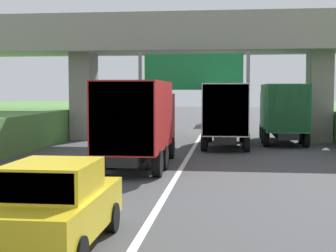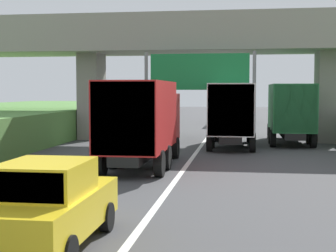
{
  "view_description": "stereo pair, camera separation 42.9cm",
  "coord_description": "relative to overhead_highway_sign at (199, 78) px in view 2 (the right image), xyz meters",
  "views": [
    {
      "loc": [
        1.81,
        4.35,
        3.09
      ],
      "look_at": [
        0.0,
        19.81,
        2.0
      ],
      "focal_mm": 54.58,
      "sensor_mm": 36.0,
      "label": 1
    },
    {
      "loc": [
        2.24,
        4.41,
        3.09
      ],
      "look_at": [
        0.0,
        19.81,
        2.0
      ],
      "focal_mm": 54.58,
      "sensor_mm": 36.0,
      "label": 2
    }
  ],
  "objects": [
    {
      "name": "lane_centre_stripe",
      "position": [
        0.0,
        -2.5,
        -3.75
      ],
      "size": [
        0.2,
        97.62,
        0.01
      ],
      "primitive_type": "cube",
      "color": "white",
      "rests_on": "ground"
    },
    {
      "name": "overpass_bridge",
      "position": [
        0.0,
        4.7,
        1.97
      ],
      "size": [
        40.0,
        4.8,
        7.62
      ],
      "color": "gray",
      "rests_on": "ground"
    },
    {
      "name": "overhead_highway_sign",
      "position": [
        0.0,
        0.0,
        0.0
      ],
      "size": [
        5.88,
        0.18,
        5.12
      ],
      "color": "slate",
      "rests_on": "ground"
    },
    {
      "name": "truck_silver",
      "position": [
        1.83,
        21.66,
        -1.82
      ],
      "size": [
        2.44,
        7.3,
        3.44
      ],
      "color": "black",
      "rests_on": "ground"
    },
    {
      "name": "truck_green",
      "position": [
        4.99,
        3.6,
        -1.82
      ],
      "size": [
        2.44,
        7.3,
        3.44
      ],
      "color": "black",
      "rests_on": "ground"
    },
    {
      "name": "truck_red",
      "position": [
        -1.73,
        -6.83,
        -1.82
      ],
      "size": [
        2.44,
        7.3,
        3.44
      ],
      "color": "black",
      "rests_on": "ground"
    },
    {
      "name": "truck_white",
      "position": [
        1.7,
        1.08,
        -1.82
      ],
      "size": [
        2.44,
        7.3,
        3.44
      ],
      "color": "black",
      "rests_on": "ground"
    },
    {
      "name": "car_yellow",
      "position": [
        -1.5,
        -17.52,
        -2.9
      ],
      "size": [
        1.86,
        4.1,
        1.72
      ],
      "color": "gold",
      "rests_on": "ground"
    }
  ]
}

